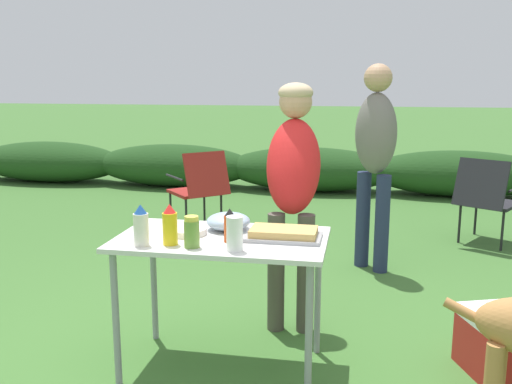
# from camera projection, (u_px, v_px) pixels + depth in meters

# --- Properties ---
(ground_plane) EXTENTS (60.00, 60.00, 0.00)m
(ground_plane) POSITION_uv_depth(u_px,v_px,m) (223.00, 367.00, 3.13)
(ground_plane) COLOR #3D6B2D
(shrub_hedge) EXTENTS (14.40, 0.90, 0.61)m
(shrub_hedge) POSITION_uv_depth(u_px,v_px,m) (310.00, 169.00, 7.99)
(shrub_hedge) COLOR #1E4219
(shrub_hedge) RESTS_ON ground
(folding_table) EXTENTS (1.10, 0.64, 0.74)m
(folding_table) POSITION_uv_depth(u_px,v_px,m) (222.00, 251.00, 3.00)
(folding_table) COLOR silver
(folding_table) RESTS_ON ground
(food_tray) EXTENTS (0.39, 0.23, 0.06)m
(food_tray) POSITION_uv_depth(u_px,v_px,m) (284.00, 234.00, 2.95)
(food_tray) COLOR #9E9EA3
(food_tray) RESTS_ON folding_table
(plate_stack) EXTENTS (0.21, 0.21, 0.03)m
(plate_stack) POSITION_uv_depth(u_px,v_px,m) (187.00, 231.00, 3.04)
(plate_stack) COLOR white
(plate_stack) RESTS_ON folding_table
(mixing_bowl) EXTENTS (0.24, 0.24, 0.09)m
(mixing_bowl) POSITION_uv_depth(u_px,v_px,m) (229.00, 221.00, 3.12)
(mixing_bowl) COLOR #99B2CC
(mixing_bowl) RESTS_ON folding_table
(paper_cup_stack) EXTENTS (0.08, 0.08, 0.17)m
(paper_cup_stack) POSITION_uv_depth(u_px,v_px,m) (235.00, 234.00, 2.73)
(paper_cup_stack) COLOR white
(paper_cup_stack) RESTS_ON folding_table
(relish_jar) EXTENTS (0.08, 0.08, 0.16)m
(relish_jar) POSITION_uv_depth(u_px,v_px,m) (192.00, 232.00, 2.79)
(relish_jar) COLOR olive
(relish_jar) RESTS_ON folding_table
(mayo_bottle) EXTENTS (0.08, 0.08, 0.21)m
(mayo_bottle) POSITION_uv_depth(u_px,v_px,m) (141.00, 226.00, 2.82)
(mayo_bottle) COLOR silver
(mayo_bottle) RESTS_ON folding_table
(mustard_bottle) EXTENTS (0.07, 0.07, 0.21)m
(mustard_bottle) POSITION_uv_depth(u_px,v_px,m) (170.00, 225.00, 2.84)
(mustard_bottle) COLOR yellow
(mustard_bottle) RESTS_ON folding_table
(hot_sauce_bottle) EXTENTS (0.06, 0.06, 0.18)m
(hot_sauce_bottle) POSITION_uv_depth(u_px,v_px,m) (230.00, 226.00, 2.88)
(hot_sauce_bottle) COLOR #CC4214
(hot_sauce_bottle) RESTS_ON folding_table
(standing_person_in_olive_jacket) EXTENTS (0.35, 0.46, 1.53)m
(standing_person_in_olive_jacket) POSITION_uv_depth(u_px,v_px,m) (293.00, 176.00, 3.51)
(standing_person_in_olive_jacket) COLOR #4C473D
(standing_person_in_olive_jacket) RESTS_ON ground
(standing_person_with_beanie) EXTENTS (0.45, 0.44, 1.67)m
(standing_person_with_beanie) POSITION_uv_depth(u_px,v_px,m) (375.00, 148.00, 4.56)
(standing_person_with_beanie) COLOR #232D4C
(standing_person_with_beanie) RESTS_ON ground
(camp_chair_green_behind_table) EXTENTS (0.74, 0.75, 0.83)m
(camp_chair_green_behind_table) POSITION_uv_depth(u_px,v_px,m) (200.00, 186.00, 5.87)
(camp_chair_green_behind_table) COLOR maroon
(camp_chair_green_behind_table) RESTS_ON ground
(camp_chair_near_hedge) EXTENTS (0.70, 0.74, 0.83)m
(camp_chair_near_hedge) POSITION_uv_depth(u_px,v_px,m) (486.00, 196.00, 5.34)
(camp_chair_near_hedge) COLOR #232328
(camp_chair_near_hedge) RESTS_ON ground
(cooler_box) EXTENTS (0.46, 0.56, 0.34)m
(cooler_box) POSITION_uv_depth(u_px,v_px,m) (504.00, 348.00, 2.99)
(cooler_box) COLOR #B21E1E
(cooler_box) RESTS_ON ground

